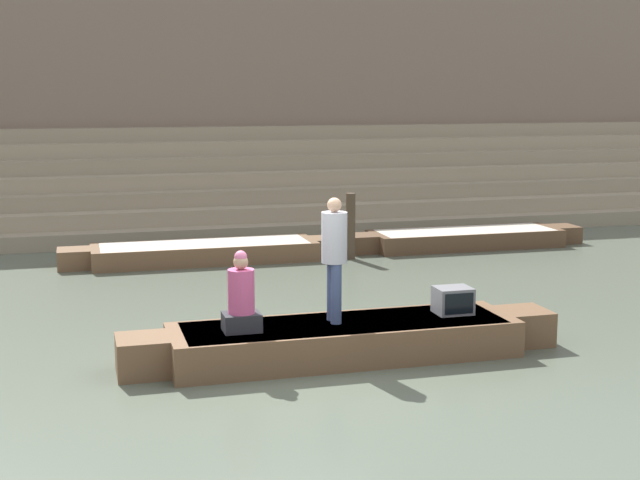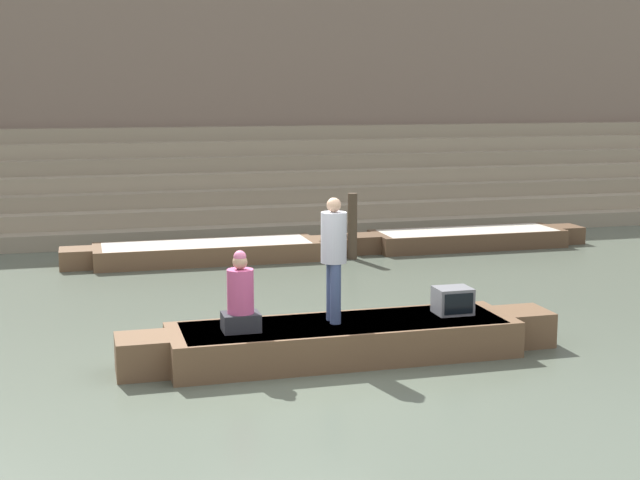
% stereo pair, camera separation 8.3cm
% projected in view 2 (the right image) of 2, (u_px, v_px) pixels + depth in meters
% --- Properties ---
extents(ground_plane, '(120.00, 120.00, 0.00)m').
position_uv_depth(ground_plane, '(291.00, 367.00, 11.32)').
color(ground_plane, '#566051').
extents(ghat_steps, '(36.00, 4.11, 2.50)m').
position_uv_depth(ghat_steps, '(183.00, 193.00, 22.49)').
color(ghat_steps, gray).
rests_on(ghat_steps, ground).
extents(back_wall, '(34.20, 1.28, 6.51)m').
position_uv_depth(back_wall, '(172.00, 99.00, 24.06)').
color(back_wall, '#7F6B5B').
rests_on(back_wall, ground).
extents(rowboat_main, '(5.87, 1.39, 0.48)m').
position_uv_depth(rowboat_main, '(344.00, 339.00, 11.69)').
color(rowboat_main, brown).
rests_on(rowboat_main, ground).
extents(person_standing, '(0.34, 0.34, 1.64)m').
position_uv_depth(person_standing, '(334.00, 251.00, 11.54)').
color(person_standing, '#3D4C75').
rests_on(person_standing, rowboat_main).
extents(person_rowing, '(0.47, 0.37, 1.03)m').
position_uv_depth(person_rowing, '(241.00, 299.00, 11.19)').
color(person_rowing, '#28282D').
rests_on(person_rowing, rowboat_main).
extents(tv_set, '(0.49, 0.41, 0.36)m').
position_uv_depth(tv_set, '(453.00, 301.00, 12.09)').
color(tv_set, slate).
rests_on(tv_set, rowboat_main).
extents(moored_boat_shore, '(5.50, 1.30, 0.38)m').
position_uv_depth(moored_boat_shore, '(467.00, 238.00, 19.85)').
color(moored_boat_shore, brown).
rests_on(moored_boat_shore, ground).
extents(moored_boat_distant, '(5.82, 1.30, 0.38)m').
position_uv_depth(moored_boat_distant, '(207.00, 251.00, 18.22)').
color(moored_boat_distant, brown).
rests_on(moored_boat_distant, ground).
extents(mooring_post, '(0.20, 0.20, 1.38)m').
position_uv_depth(mooring_post, '(352.00, 226.00, 18.41)').
color(mooring_post, '#473828').
rests_on(mooring_post, ground).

